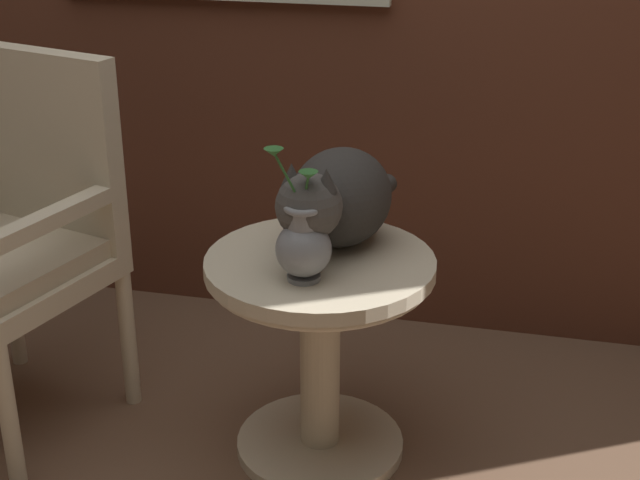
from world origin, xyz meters
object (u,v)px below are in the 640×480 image
wicker_side_table (320,322)px  pewter_vase_with_ivy (303,243)px  cat (337,198)px  wicker_chair (14,230)px

wicker_side_table → pewter_vase_with_ivy: 0.29m
wicker_side_table → pewter_vase_with_ivy: (-0.01, -0.12, 0.27)m
cat → pewter_vase_with_ivy: size_ratio=1.84×
cat → pewter_vase_with_ivy: 0.21m
wicker_side_table → cat: 0.31m
wicker_chair → cat: 0.87m
wicker_side_table → wicker_chair: (-0.83, 0.02, 0.16)m
cat → pewter_vase_with_ivy: pewter_vase_with_ivy is taller
wicker_side_table → cat: (0.02, 0.08, 0.30)m
wicker_side_table → pewter_vase_with_ivy: bearing=-95.5°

